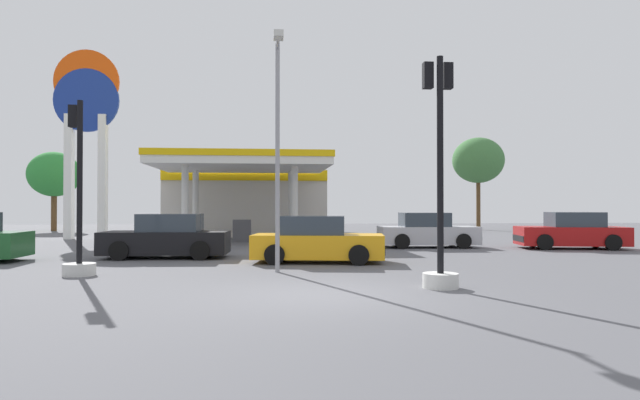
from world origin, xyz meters
name	(u,v)px	position (x,y,z in m)	size (l,w,h in m)	color
ground_plane	(323,295)	(0.00, 0.00, 0.00)	(90.00, 90.00, 0.00)	#56565B
gas_station	(246,198)	(-2.38, 22.09, 2.27)	(9.42, 12.50, 4.32)	beige
station_pole_sign	(86,122)	(-10.91, 19.77, 6.37)	(3.44, 0.56, 10.29)	white
car_0	(571,232)	(11.54, 10.85, 0.69)	(4.53, 2.56, 1.53)	black
car_2	(167,238)	(-4.55, 8.26, 0.68)	(4.31, 2.10, 1.51)	black
car_3	(317,241)	(0.46, 6.30, 0.66)	(4.30, 2.34, 1.47)	black
car_4	(427,232)	(5.75, 12.14, 0.68)	(4.26, 2.07, 1.50)	black
traffic_signal_0	(440,210)	(2.60, 0.69, 1.69)	(0.77, 0.77, 5.01)	silver
traffic_signal_1	(79,230)	(-5.91, 3.62, 1.15)	(0.81, 0.81, 4.47)	silver
tree_0	(54,175)	(-16.46, 30.13, 4.08)	(3.65, 3.65, 5.72)	brown
tree_1	(300,180)	(1.27, 29.45, 3.75)	(3.48, 3.48, 5.45)	brown
tree_2	(478,161)	(14.78, 29.04, 5.25)	(3.86, 3.86, 6.99)	brown
corner_streetlamp	(278,131)	(-0.85, 3.63, 3.75)	(0.24, 1.48, 6.15)	gray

